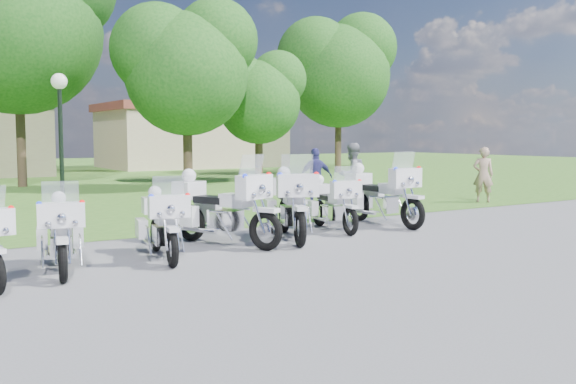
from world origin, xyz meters
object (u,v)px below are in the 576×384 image
bystander_b (352,175)px  motorcycle_6 (332,203)px  motorcycle_5 (290,203)px  motorcycle_7 (380,194)px  motorcycle_4 (220,207)px  bystander_c (316,178)px  lamp_post (60,106)px  motorcycle_2 (61,232)px  motorcycle_3 (162,223)px  bystander_a (483,175)px

bystander_b → motorcycle_6: bearing=41.0°
motorcycle_5 → motorcycle_7: (2.85, 0.59, -0.00)m
motorcycle_4 → bystander_c: size_ratio=1.43×
motorcycle_7 → lamp_post: size_ratio=0.68×
motorcycle_6 → bystander_b: bystander_b is taller
motorcycle_2 → motorcycle_3: bearing=-162.4°
motorcycle_2 → motorcycle_5: 4.69m
motorcycle_5 → motorcycle_6: 1.46m
motorcycle_4 → motorcycle_7: (4.38, 0.54, -0.00)m
motorcycle_5 → bystander_a: motorcycle_5 is taller
motorcycle_7 → bystander_c: (0.90, 3.92, 0.13)m
motorcycle_2 → lamp_post: (1.94, 8.36, 2.28)m
lamp_post → bystander_a: (11.43, -4.90, -2.02)m
motorcycle_4 → motorcycle_6: 2.94m
motorcycle_7 → bystander_b: (1.65, 3.19, 0.20)m
motorcycle_3 → bystander_b: bystander_b is taller
motorcycle_4 → motorcycle_7: size_ratio=0.95×
motorcycle_4 → bystander_c: (5.28, 4.46, 0.12)m
motorcycle_2 → motorcycle_3: motorcycle_3 is taller
lamp_post → bystander_b: (7.18, -3.79, -1.95)m
motorcycle_5 → bystander_c: (3.75, 4.51, 0.13)m
motorcycle_2 → bystander_b: size_ratio=1.14×
motorcycle_3 → motorcycle_6: (4.31, 1.07, 0.00)m
motorcycle_4 → motorcycle_5: (1.53, -0.05, -0.00)m
lamp_post → bystander_c: size_ratio=2.23×
motorcycle_3 → bystander_a: size_ratio=1.24×
motorcycle_5 → lamp_post: (-2.69, 7.58, 2.15)m
motorcycle_4 → bystander_a: 10.60m
bystander_c → motorcycle_2: bearing=48.1°
motorcycle_4 → lamp_post: 7.92m
motorcycle_6 → bystander_a: size_ratio=1.24×
motorcycle_4 → bystander_a: size_ratio=1.43×
motorcycle_5 → bystander_a: bearing=-140.3°
motorcycle_2 → motorcycle_5: (4.62, 0.78, 0.12)m
lamp_post → bystander_c: (6.43, -3.07, -2.02)m
motorcycle_4 → bystander_b: size_ratio=1.32×
motorcycle_7 → lamp_post: lamp_post is taller
motorcycle_7 → bystander_a: motorcycle_7 is taller
motorcycle_7 → bystander_c: motorcycle_7 is taller
motorcycle_5 → bystander_b: (4.50, 3.79, 0.20)m
lamp_post → bystander_b: lamp_post is taller
motorcycle_3 → motorcycle_5: 2.99m
motorcycle_6 → bystander_c: size_ratio=1.25×
bystander_b → bystander_a: bearing=159.8°
motorcycle_6 → motorcycle_4: bearing=18.8°
bystander_a → lamp_post: bearing=18.7°
motorcycle_3 → motorcycle_7: motorcycle_7 is taller
motorcycle_3 → bystander_c: (6.68, 5.10, 0.25)m
motorcycle_6 → bystander_a: (7.36, 2.20, 0.25)m
motorcycle_3 → bystander_c: bearing=-131.6°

